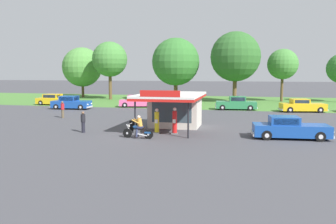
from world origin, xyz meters
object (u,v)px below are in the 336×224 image
gas_pump_nearside (157,122)px  motorcycle_with_rider (138,129)px  parked_car_back_row_right (137,102)px  parked_car_second_row_spare (302,106)px  parked_car_back_row_centre (236,104)px  spare_tire_stack (133,125)px  featured_classic_sedan (290,129)px  bystander_strolling_foreground (63,109)px  gas_pump_offside (175,122)px  bystander_standing_back_lot (83,121)px  parked_car_back_row_far_right (55,100)px  parked_car_back_row_centre_left (71,103)px

gas_pump_nearside → motorcycle_with_rider: 2.26m
parked_car_back_row_right → parked_car_second_row_spare: bearing=-3.1°
parked_car_back_row_centre → spare_tire_stack: bearing=-114.2°
featured_classic_sedan → parked_car_second_row_spare: (3.32, 16.75, -0.01)m
featured_classic_sedan → bystander_strolling_foreground: bearing=163.6°
spare_tire_stack → bystander_strolling_foreground: bearing=150.3°
gas_pump_nearside → gas_pump_offside: gas_pump_offside is taller
parked_car_back_row_centre → spare_tire_stack: 18.11m
bystander_standing_back_lot → spare_tire_stack: 3.83m
parked_car_back_row_far_right → parked_car_back_row_centre_left: (4.74, -4.30, 0.04)m
gas_pump_offside → parked_car_back_row_right: (-8.72, 17.97, -0.20)m
parked_car_back_row_right → parked_car_second_row_spare: size_ratio=0.96×
parked_car_back_row_centre → parked_car_back_row_right: size_ratio=1.00×
parked_car_back_row_far_right → parked_car_back_row_centre_left: parked_car_back_row_centre_left is taller
gas_pump_nearside → parked_car_back_row_far_right: (-19.32, 18.17, -0.16)m
bystander_standing_back_lot → parked_car_back_row_centre: bearing=59.9°
parked_car_back_row_centre → parked_car_back_row_centre_left: parked_car_back_row_centre is taller
featured_classic_sedan → bystander_standing_back_lot: bearing=-175.8°
spare_tire_stack → parked_car_back_row_centre: bearing=65.8°
parked_car_second_row_spare → bystander_standing_back_lot: (-18.06, -17.82, 0.16)m
parked_car_back_row_far_right → bystander_standing_back_lot: bystander_standing_back_lot is taller
gas_pump_offside → parked_car_second_row_spare: size_ratio=0.37×
motorcycle_with_rider → bystander_standing_back_lot: bystander_standing_back_lot is taller
parked_car_back_row_far_right → spare_tire_stack: 24.27m
bystander_standing_back_lot → parked_car_back_row_centre_left: bearing=121.7°
bystander_standing_back_lot → spare_tire_stack: (3.27, 1.93, -0.48)m
gas_pump_nearside → spare_tire_stack: 2.44m
parked_car_back_row_far_right → gas_pump_offside: bearing=-41.3°
parked_car_back_row_far_right → bystander_strolling_foreground: (8.06, -11.99, 0.18)m
featured_classic_sedan → parked_car_back_row_right: (-16.68, 17.82, 0.01)m
parked_car_back_row_far_right → parked_car_back_row_right: (11.94, -0.20, 0.00)m
gas_pump_nearside → gas_pump_offside: bearing=0.0°
featured_classic_sedan → parked_car_back_row_right: bearing=133.1°
gas_pump_offside → spare_tire_stack: (-3.51, 1.01, -0.53)m
featured_classic_sedan → spare_tire_stack: bearing=175.7°
parked_car_back_row_far_right → parked_car_back_row_centre_left: bearing=-42.2°
gas_pump_nearside → parked_car_back_row_centre: 18.30m
featured_classic_sedan → parked_car_back_row_centre_left: (-23.89, 13.72, 0.04)m
featured_classic_sedan → parked_car_back_row_centre_left: 27.55m
gas_pump_offside → spare_tire_stack: size_ratio=2.72×
parked_car_back_row_far_right → parked_car_back_row_centre: (24.57, -0.65, 0.04)m
parked_car_back_row_centre → featured_classic_sedan: bearing=-76.9°
gas_pump_offside → bystander_strolling_foreground: size_ratio=1.18×
parked_car_back_row_far_right → gas_pump_nearside: bearing=-43.2°
parked_car_back_row_right → bystander_standing_back_lot: 18.99m
motorcycle_with_rider → gas_pump_offside: bearing=45.7°
parked_car_back_row_centre → spare_tire_stack: parked_car_back_row_centre is taller
bystander_standing_back_lot → spare_tire_stack: bystander_standing_back_lot is taller
parked_car_back_row_centre → motorcycle_with_rider: bearing=-106.9°
bystander_standing_back_lot → gas_pump_offside: bearing=7.7°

